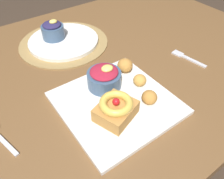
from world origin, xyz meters
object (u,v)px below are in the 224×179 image
at_px(fritter_front, 149,97).
at_px(back_plate, 64,41).
at_px(fritter_back, 140,80).
at_px(fork, 186,58).
at_px(front_plate, 116,103).
at_px(cake_slice, 116,109).
at_px(fritter_middle, 125,65).
at_px(back_ramekin, 53,30).
at_px(berry_ramekin, 104,78).

bearing_deg(fritter_front, back_plate, 95.72).
distance_m(fritter_back, fork, 0.23).
bearing_deg(front_plate, cake_slice, -128.11).
height_order(cake_slice, fritter_back, cake_slice).
relative_size(cake_slice, fritter_back, 3.07).
height_order(fritter_middle, back_plate, fritter_middle).
bearing_deg(fork, front_plate, 87.41).
bearing_deg(back_plate, back_ramekin, 127.76).
height_order(cake_slice, back_ramekin, back_ramekin).
bearing_deg(fork, fritter_back, 85.95).
xyz_separation_m(front_plate, back_ramekin, (0.00, 0.39, 0.04)).
bearing_deg(fork, back_ramekin, 33.03).
height_order(fritter_back, fork, fritter_back).
height_order(cake_slice, fritter_middle, cake_slice).
height_order(berry_ramekin, back_plate, berry_ramekin).
bearing_deg(back_plate, fritter_middle, -75.18).
height_order(front_plate, fritter_back, fritter_back).
relative_size(cake_slice, berry_ramekin, 1.21).
height_order(cake_slice, back_plate, cake_slice).
bearing_deg(back_plate, front_plate, -94.13).
bearing_deg(berry_ramekin, cake_slice, -110.41).
xyz_separation_m(cake_slice, back_plate, (0.06, 0.40, -0.03)).
height_order(front_plate, fritter_middle, fritter_middle).
bearing_deg(cake_slice, berry_ramekin, 69.59).
xyz_separation_m(front_plate, fritter_back, (0.09, 0.02, 0.02)).
xyz_separation_m(back_plate, fork, (0.29, -0.33, -0.01)).
distance_m(berry_ramekin, fritter_front, 0.14).
bearing_deg(back_ramekin, berry_ramekin, -88.91).
bearing_deg(cake_slice, back_plate, 81.87).
bearing_deg(fritter_back, front_plate, -170.59).
distance_m(cake_slice, fritter_back, 0.14).
xyz_separation_m(fritter_middle, back_plate, (-0.07, 0.27, -0.02)).
height_order(back_ramekin, fork, back_ramekin).
xyz_separation_m(cake_slice, fritter_front, (0.10, -0.01, -0.01)).
distance_m(back_plate, fork, 0.44).
bearing_deg(fritter_middle, fritter_front, -102.20).
relative_size(front_plate, fritter_front, 6.95).
height_order(front_plate, fritter_front, fritter_front).
bearing_deg(fritter_back, cake_slice, -156.10).
relative_size(berry_ramekin, fritter_front, 2.33).
xyz_separation_m(berry_ramekin, fritter_back, (0.08, -0.05, -0.01)).
bearing_deg(front_plate, fork, 5.91).
bearing_deg(cake_slice, back_ramekin, 85.36).
relative_size(berry_ramekin, back_ramekin, 1.19).
height_order(fritter_front, fritter_back, fritter_front).
bearing_deg(front_plate, back_ramekin, 89.47).
distance_m(fritter_front, back_ramekin, 0.45).
bearing_deg(fritter_middle, berry_ramekin, -167.93).
height_order(berry_ramekin, fritter_back, berry_ramekin).
relative_size(fritter_back, fork, 0.30).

